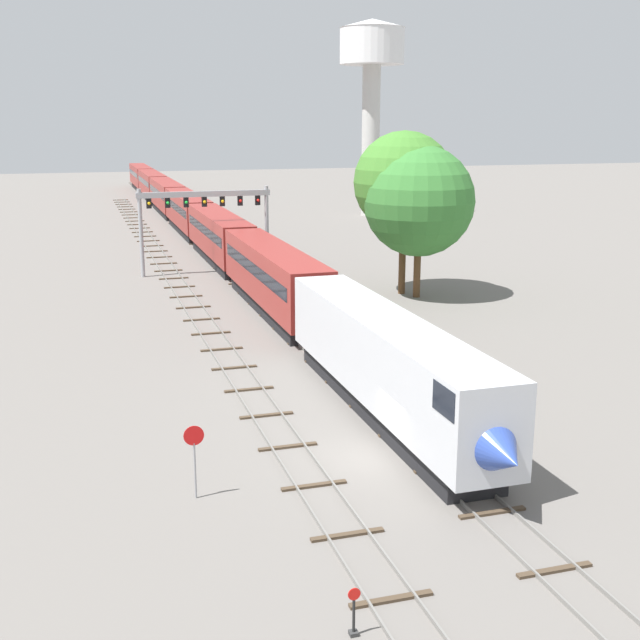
% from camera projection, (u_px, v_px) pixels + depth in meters
% --- Properties ---
extents(ground_plane, '(400.00, 400.00, 0.00)m').
position_uv_depth(ground_plane, '(380.00, 456.00, 34.15)').
color(ground_plane, slate).
extents(track_main, '(2.60, 200.00, 0.16)m').
position_uv_depth(track_main, '(203.00, 246.00, 90.43)').
color(track_main, slate).
rests_on(track_main, ground).
extents(track_near, '(2.60, 160.00, 0.16)m').
position_uv_depth(track_near, '(177.00, 282.00, 70.30)').
color(track_near, slate).
rests_on(track_near, ground).
extents(passenger_train, '(3.04, 157.45, 4.80)m').
position_uv_depth(passenger_train, '(187.00, 211.00, 101.51)').
color(passenger_train, silver).
rests_on(passenger_train, ground).
extents(signal_gantry, '(12.10, 0.49, 7.88)m').
position_uv_depth(signal_gantry, '(205.00, 210.00, 73.34)').
color(signal_gantry, '#999BA0').
rests_on(signal_gantry, ground).
extents(water_tower, '(9.32, 9.32, 27.56)m').
position_uv_depth(water_tower, '(372.00, 64.00, 115.20)').
color(water_tower, beige).
rests_on(water_tower, ground).
extents(switch_stand, '(0.36, 0.24, 1.46)m').
position_uv_depth(switch_stand, '(354.00, 619.00, 22.16)').
color(switch_stand, black).
rests_on(switch_stand, ground).
extents(stop_sign, '(0.76, 0.08, 2.88)m').
position_uv_depth(stop_sign, '(194.00, 451.00, 29.92)').
color(stop_sign, gray).
rests_on(stop_sign, ground).
extents(trackside_tree_left, '(8.02, 8.02, 12.98)m').
position_uv_depth(trackside_tree_left, '(404.00, 183.00, 64.01)').
color(trackside_tree_left, brown).
rests_on(trackside_tree_left, ground).
extents(trackside_tree_mid, '(8.65, 8.65, 11.97)m').
position_uv_depth(trackside_tree_mid, '(419.00, 201.00, 62.99)').
color(trackside_tree_mid, brown).
rests_on(trackside_tree_mid, ground).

